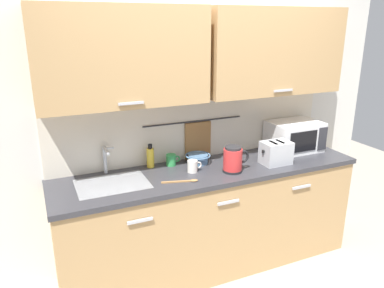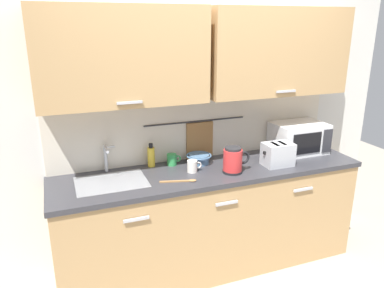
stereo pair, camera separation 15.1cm
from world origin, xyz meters
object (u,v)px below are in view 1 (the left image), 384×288
object	(u,v)px
dish_soap_bottle	(150,157)
toaster	(276,153)
mug_near_sink	(193,166)
mixing_bowl	(198,158)
electric_kettle	(233,159)
wooden_spoon	(184,181)
microwave	(294,136)
mug_by_kettle	(171,160)

from	to	relation	value
dish_soap_bottle	toaster	distance (m)	1.04
mug_near_sink	mixing_bowl	size ratio (longest dim) A/B	0.56
electric_kettle	dish_soap_bottle	xyz separation A→B (m)	(-0.57, 0.36, -0.01)
dish_soap_bottle	electric_kettle	bearing A→B (deg)	-31.94
wooden_spoon	electric_kettle	bearing A→B (deg)	4.76
toaster	mixing_bowl	bearing A→B (deg)	155.55
mixing_bowl	wooden_spoon	distance (m)	0.41
mixing_bowl	toaster	bearing A→B (deg)	-24.45
toaster	microwave	bearing A→B (deg)	31.84
mixing_bowl	toaster	world-z (taller)	toaster
electric_kettle	toaster	bearing A→B (deg)	1.26
mug_by_kettle	microwave	bearing A→B (deg)	-4.30
microwave	mug_near_sink	world-z (taller)	microwave
dish_soap_bottle	mixing_bowl	size ratio (longest dim) A/B	0.92
microwave	mug_near_sink	size ratio (longest dim) A/B	3.83
mug_near_sink	mug_by_kettle	size ratio (longest dim) A/B	1.00
electric_kettle	wooden_spoon	bearing A→B (deg)	-175.24
electric_kettle	mug_near_sink	xyz separation A→B (m)	(-0.30, 0.12, -0.05)
wooden_spoon	mug_near_sink	bearing A→B (deg)	48.48
mug_by_kettle	mixing_bowl	bearing A→B (deg)	-11.27
mug_near_sink	wooden_spoon	distance (m)	0.21
mug_by_kettle	wooden_spoon	size ratio (longest dim) A/B	0.44
electric_kettle	wooden_spoon	world-z (taller)	electric_kettle
electric_kettle	mug_by_kettle	distance (m)	0.52
electric_kettle	wooden_spoon	distance (m)	0.45
microwave	dish_soap_bottle	world-z (taller)	microwave
microwave	mug_by_kettle	bearing A→B (deg)	175.70
mug_near_sink	toaster	xyz separation A→B (m)	(0.71, -0.11, 0.05)
mug_by_kettle	wooden_spoon	xyz separation A→B (m)	(-0.03, -0.36, -0.04)
microwave	mug_by_kettle	size ratio (longest dim) A/B	3.83
mug_near_sink	dish_soap_bottle	bearing A→B (deg)	139.29
microwave	wooden_spoon	size ratio (longest dim) A/B	1.68
toaster	wooden_spoon	size ratio (longest dim) A/B	0.94
electric_kettle	mixing_bowl	size ratio (longest dim) A/B	1.06
wooden_spoon	mixing_bowl	bearing A→B (deg)	50.97
electric_kettle	dish_soap_bottle	size ratio (longest dim) A/B	1.16
electric_kettle	mug_near_sink	size ratio (longest dim) A/B	1.89
dish_soap_bottle	mug_by_kettle	xyz separation A→B (m)	(0.17, -0.03, -0.04)
dish_soap_bottle	mixing_bowl	distance (m)	0.40
electric_kettle	dish_soap_bottle	world-z (taller)	electric_kettle
toaster	mug_by_kettle	xyz separation A→B (m)	(-0.81, 0.31, -0.05)
electric_kettle	wooden_spoon	xyz separation A→B (m)	(-0.43, -0.04, -0.10)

